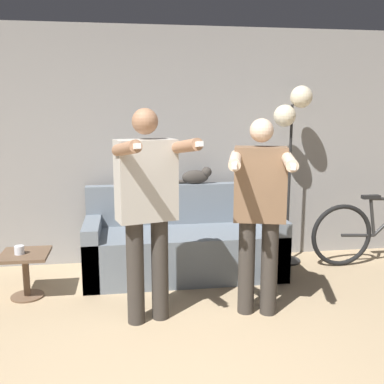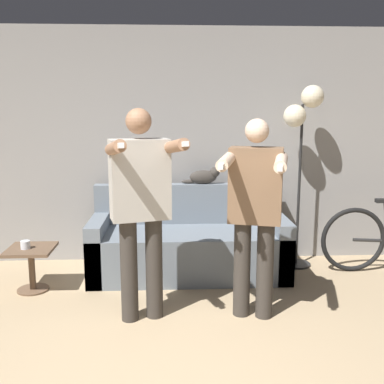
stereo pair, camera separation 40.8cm
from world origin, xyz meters
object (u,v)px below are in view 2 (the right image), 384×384
(person_right, at_px, (255,207))
(floor_lamp, at_px, (303,122))
(couch, at_px, (189,246))
(cat, at_px, (205,176))
(side_table, at_px, (31,260))
(cup, at_px, (25,245))
(person_left, at_px, (141,200))

(person_right, xyz_separation_m, floor_lamp, (0.73, 1.24, 0.64))
(couch, bearing_deg, cat, 57.71)
(side_table, bearing_deg, cup, -149.82)
(couch, distance_m, person_right, 1.32)
(cup, bearing_deg, floor_lamp, 12.37)
(person_left, height_order, cup, person_left)
(person_right, bearing_deg, couch, 130.46)
(cup, bearing_deg, person_left, -28.95)
(side_table, bearing_deg, cat, 21.99)
(person_right, height_order, floor_lamp, floor_lamp)
(cat, bearing_deg, person_right, -77.43)
(person_left, xyz_separation_m, cup, (-1.13, 0.63, -0.54))
(person_left, relative_size, person_right, 1.05)
(couch, height_order, side_table, couch)
(floor_lamp, bearing_deg, person_left, -143.06)
(couch, bearing_deg, cup, -165.17)
(couch, relative_size, person_left, 1.17)
(person_right, xyz_separation_m, cup, (-2.05, 0.63, -0.48))
(person_right, bearing_deg, cup, 178.25)
(couch, distance_m, person_left, 1.33)
(person_right, xyz_separation_m, side_table, (-2.01, 0.65, -0.64))
(side_table, distance_m, cup, 0.16)
(person_right, xyz_separation_m, cat, (-0.30, 1.34, 0.05))
(person_right, relative_size, floor_lamp, 0.84)
(person_right, bearing_deg, side_table, 177.36)
(couch, height_order, floor_lamp, floor_lamp)
(person_left, relative_size, floor_lamp, 0.88)
(couch, xyz_separation_m, floor_lamp, (1.22, 0.20, 1.28))
(floor_lamp, bearing_deg, couch, -170.84)
(couch, bearing_deg, person_left, -112.29)
(person_left, distance_m, person_right, 0.92)
(side_table, relative_size, cup, 4.91)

